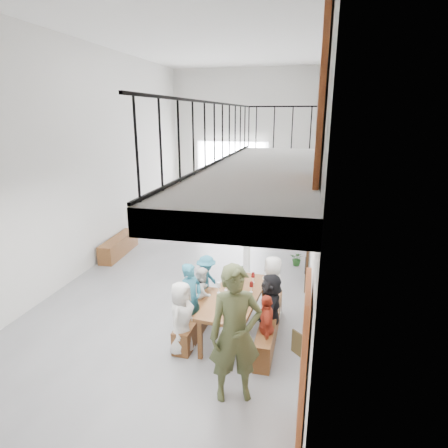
% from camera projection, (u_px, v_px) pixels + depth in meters
% --- Properties ---
extents(floor, '(12.00, 12.00, 0.00)m').
position_uv_depth(floor, '(200.00, 268.00, 9.70)').
color(floor, slate).
rests_on(floor, ground).
extents(room_walls, '(12.00, 12.00, 12.00)m').
position_uv_depth(room_walls, '(197.00, 126.00, 8.70)').
color(room_walls, silver).
rests_on(room_walls, ground).
extents(gateway_portal, '(2.80, 0.08, 2.80)m').
position_uv_depth(gateway_portal, '(232.00, 177.00, 14.94)').
color(gateway_portal, white).
rests_on(gateway_portal, ground).
extents(right_wall_decor, '(0.07, 8.28, 5.07)m').
position_uv_depth(right_wall_decor, '(310.00, 232.00, 6.88)').
color(right_wall_decor, '#A84C1C').
rests_on(right_wall_decor, ground).
extents(balcony, '(1.52, 5.62, 4.00)m').
position_uv_depth(balcony, '(264.00, 175.00, 5.51)').
color(balcony, white).
rests_on(balcony, ground).
extents(tasting_table, '(0.98, 2.03, 0.79)m').
position_uv_depth(tasting_table, '(235.00, 299.00, 6.58)').
color(tasting_table, brown).
rests_on(tasting_table, ground).
extents(bench_inner, '(0.37, 1.82, 0.42)m').
position_uv_depth(bench_inner, '(198.00, 318.00, 6.90)').
color(bench_inner, brown).
rests_on(bench_inner, ground).
extents(bench_wall, '(0.28, 2.03, 0.47)m').
position_uv_depth(bench_wall, '(269.00, 326.00, 6.59)').
color(bench_wall, brown).
rests_on(bench_wall, ground).
extents(tableware, '(0.63, 1.16, 0.35)m').
position_uv_depth(tableware, '(237.00, 287.00, 6.54)').
color(tableware, black).
rests_on(tableware, tasting_table).
extents(side_bench, '(0.48, 1.80, 0.50)m').
position_uv_depth(side_bench, '(119.00, 246.00, 10.56)').
color(side_bench, brown).
rests_on(side_bench, ground).
extents(oak_barrel, '(0.57, 0.57, 0.83)m').
position_uv_depth(oak_barrel, '(176.00, 208.00, 14.09)').
color(oak_barrel, brown).
rests_on(oak_barrel, ground).
extents(serving_counter, '(1.98, 0.78, 1.02)m').
position_uv_depth(serving_counter, '(208.00, 199.00, 15.12)').
color(serving_counter, '#351E0F').
rests_on(serving_counter, ground).
extents(counter_bottles, '(1.67, 0.31, 0.28)m').
position_uv_depth(counter_bottles, '(208.00, 184.00, 14.93)').
color(counter_bottles, black).
rests_on(counter_bottles, serving_counter).
extents(guest_left_a, '(0.46, 0.65, 1.25)m').
position_uv_depth(guest_left_a, '(181.00, 318.00, 6.11)').
color(guest_left_a, silver).
rests_on(guest_left_a, ground).
extents(guest_left_b, '(0.48, 0.57, 1.34)m').
position_uv_depth(guest_left_b, '(191.00, 299.00, 6.64)').
color(guest_left_b, '#286E86').
rests_on(guest_left_b, ground).
extents(guest_left_c, '(0.42, 0.52, 1.03)m').
position_uv_depth(guest_left_c, '(203.00, 292.00, 7.23)').
color(guest_left_c, silver).
rests_on(guest_left_c, ground).
extents(guest_left_d, '(0.53, 0.78, 1.10)m').
position_uv_depth(guest_left_d, '(206.00, 281.00, 7.63)').
color(guest_left_d, '#286E86').
rests_on(guest_left_d, ground).
extents(guest_right_a, '(0.36, 0.68, 1.10)m').
position_uv_depth(guest_right_a, '(266.00, 326.00, 6.02)').
color(guest_right_a, '#A42F1C').
rests_on(guest_right_a, ground).
extents(guest_right_b, '(0.40, 1.16, 1.24)m').
position_uv_depth(guest_right_b, '(271.00, 307.00, 6.47)').
color(guest_right_b, black).
rests_on(guest_right_b, ground).
extents(guest_right_c, '(0.54, 0.70, 1.27)m').
position_uv_depth(guest_right_c, '(272.00, 288.00, 7.14)').
color(guest_right_c, silver).
rests_on(guest_right_c, ground).
extents(host_standing, '(0.84, 0.69, 1.97)m').
position_uv_depth(host_standing, '(235.00, 334.00, 5.02)').
color(host_standing, '#404828').
rests_on(host_standing, ground).
extents(potted_plant, '(0.42, 0.39, 0.38)m').
position_uv_depth(potted_plant, '(297.00, 259.00, 9.79)').
color(potted_plant, '#1C4B19').
rests_on(potted_plant, ground).
extents(bicycle_near, '(1.89, 1.19, 0.94)m').
position_uv_depth(bicycle_near, '(247.00, 203.00, 14.74)').
color(bicycle_near, black).
rests_on(bicycle_near, ground).
extents(bicycle_far, '(1.74, 0.63, 1.03)m').
position_uv_depth(bicycle_far, '(267.00, 205.00, 14.15)').
color(bicycle_far, black).
rests_on(bicycle_far, ground).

